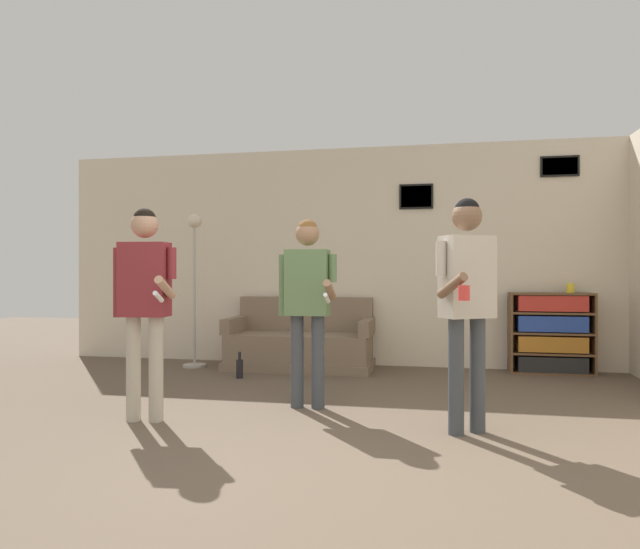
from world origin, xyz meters
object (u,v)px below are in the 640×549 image
(person_player_foreground_left, at_px, (145,291))
(bottle_on_floor, at_px, (240,368))
(person_player_foreground_center, at_px, (307,293))
(floor_lamp, at_px, (194,269))
(couch, at_px, (301,345))
(bookshelf, at_px, (551,333))
(person_watcher_holding_cup, at_px, (467,289))
(drinking_cup, at_px, (570,288))

(person_player_foreground_left, height_order, bottle_on_floor, person_player_foreground_left)
(person_player_foreground_center, bearing_deg, person_player_foreground_left, -149.54)
(floor_lamp, bearing_deg, couch, 6.81)
(bookshelf, distance_m, person_player_foreground_center, 3.23)
(person_player_foreground_center, xyz_separation_m, bottle_on_floor, (-1.02, 1.19, -0.86))
(couch, xyz_separation_m, person_player_foreground_center, (0.52, -1.95, 0.68))
(couch, distance_m, person_player_foreground_left, 2.78)
(person_player_foreground_left, bearing_deg, person_watcher_holding_cup, 3.18)
(person_player_foreground_left, bearing_deg, bottle_on_floor, 86.38)
(bookshelf, bearing_deg, floor_lamp, -175.11)
(floor_lamp, bearing_deg, person_player_foreground_center, -44.88)
(person_watcher_holding_cup, bearing_deg, drinking_cup, 64.49)
(bookshelf, xyz_separation_m, drinking_cup, (0.21, -0.00, 0.51))
(floor_lamp, xyz_separation_m, person_watcher_holding_cup, (3.08, -2.33, -0.16))
(bookshelf, height_order, drinking_cup, drinking_cup)
(bookshelf, height_order, bottle_on_floor, bookshelf)
(floor_lamp, height_order, drinking_cup, floor_lamp)
(couch, xyz_separation_m, person_player_foreground_left, (-0.61, -2.62, 0.72))
(person_player_foreground_center, bearing_deg, bottle_on_floor, 130.56)
(person_watcher_holding_cup, distance_m, bottle_on_floor, 3.01)
(bookshelf, xyz_separation_m, floor_lamp, (-4.16, -0.36, 0.73))
(couch, relative_size, person_player_foreground_center, 1.09)
(drinking_cup, bearing_deg, person_player_foreground_left, -142.63)
(floor_lamp, bearing_deg, person_player_foreground_left, -74.73)
(bookshelf, xyz_separation_m, person_player_foreground_left, (-3.48, -2.82, 0.54))
(person_watcher_holding_cup, xyz_separation_m, drinking_cup, (1.28, 2.68, -0.05))
(bookshelf, bearing_deg, person_watcher_holding_cup, -111.80)
(bottle_on_floor, bearing_deg, person_player_foreground_center, -49.44)
(person_player_foreground_center, bearing_deg, person_watcher_holding_cup, -22.61)
(person_player_foreground_left, height_order, person_player_foreground_center, person_player_foreground_left)
(floor_lamp, distance_m, bottle_on_floor, 1.47)
(floor_lamp, height_order, person_player_foreground_center, floor_lamp)
(person_player_foreground_center, relative_size, bottle_on_floor, 5.58)
(bottle_on_floor, distance_m, drinking_cup, 3.80)
(couch, relative_size, floor_lamp, 0.93)
(person_watcher_holding_cup, bearing_deg, floor_lamp, 142.92)
(couch, relative_size, bottle_on_floor, 6.07)
(floor_lamp, bearing_deg, bookshelf, 4.89)
(person_player_foreground_center, height_order, drinking_cup, person_player_foreground_center)
(drinking_cup, bearing_deg, floor_lamp, -175.35)
(floor_lamp, height_order, person_player_foreground_left, floor_lamp)
(bookshelf, distance_m, person_watcher_holding_cup, 2.95)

